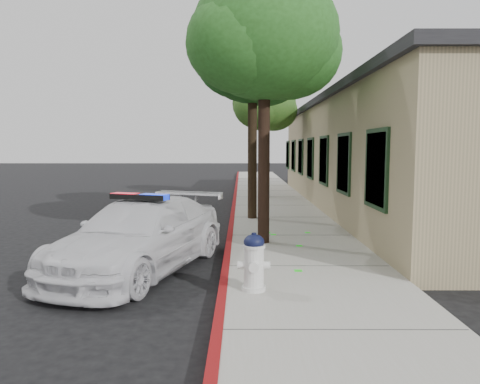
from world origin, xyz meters
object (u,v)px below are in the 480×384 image
object	(u,v)px
street_tree_mid	(253,61)
police_car	(140,235)
fire_hydrant	(254,262)
street_tree_near	(265,42)
clapboard_building	(406,154)
street_tree_far	(265,106)

from	to	relation	value
street_tree_mid	police_car	bearing A→B (deg)	-112.30
fire_hydrant	street_tree_near	size ratio (longest dim) A/B	0.15
clapboard_building	police_car	distance (m)	12.17
police_car	fire_hydrant	world-z (taller)	police_car
clapboard_building	street_tree_mid	size ratio (longest dim) A/B	3.21
clapboard_building	street_tree_mid	xyz separation A→B (m)	(-5.98, -3.14, 2.92)
street_tree_near	police_car	bearing A→B (deg)	-142.56
clapboard_building	fire_hydrant	distance (m)	12.23
clapboard_building	police_car	world-z (taller)	clapboard_building
street_tree_far	street_tree_near	bearing A→B (deg)	-93.05
clapboard_building	fire_hydrant	size ratio (longest dim) A/B	22.79
clapboard_building	street_tree_mid	bearing A→B (deg)	-152.31
fire_hydrant	street_tree_far	xyz separation A→B (m)	(0.86, 13.48, 3.62)
clapboard_building	street_tree_far	bearing A→B (deg)	150.26
street_tree_near	street_tree_mid	distance (m)	3.75
street_tree_mid	street_tree_far	bearing A→B (deg)	83.42
police_car	street_tree_far	bearing A→B (deg)	93.90
street_tree_near	street_tree_mid	world-z (taller)	street_tree_mid
street_tree_near	street_tree_far	world-z (taller)	street_tree_near
police_car	street_tree_mid	xyz separation A→B (m)	(2.31, 5.64, 4.35)
police_car	street_tree_far	xyz separation A→B (m)	(3.02, 11.80, 3.53)
police_car	street_tree_far	size ratio (longest dim) A/B	0.95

